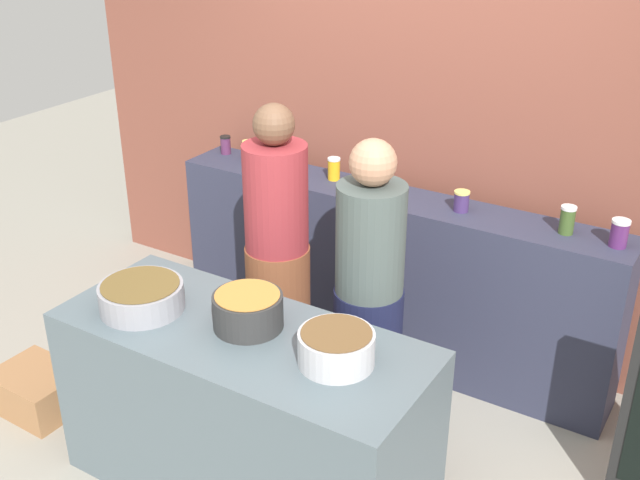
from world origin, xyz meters
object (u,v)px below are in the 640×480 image
at_px(preserve_jar_5, 369,180).
at_px(preserve_jar_7, 567,220).
at_px(cook_in_cap, 368,314).
at_px(bread_crate, 38,390).
at_px(preserve_jar_4, 334,169).
at_px(preserve_jar_6, 461,201).
at_px(cooking_pot_center, 248,311).
at_px(cooking_pot_right, 336,348).
at_px(preserve_jar_8, 619,233).
at_px(preserve_jar_1, 249,151).
at_px(cook_with_tongs, 278,272).
at_px(preserve_jar_3, 267,161).
at_px(preserve_jar_0, 226,145).
at_px(cooking_pot_left, 142,297).
at_px(preserve_jar_2, 258,156).

distance_m(preserve_jar_5, preserve_jar_7, 1.13).
distance_m(cook_in_cap, bread_crate, 1.90).
relative_size(preserve_jar_4, preserve_jar_6, 1.18).
distance_m(cooking_pot_center, cooking_pot_right, 0.47).
xyz_separation_m(preserve_jar_7, cooking_pot_right, (-0.51, -1.40, -0.15)).
bearing_deg(preserve_jar_8, preserve_jar_1, 178.93).
xyz_separation_m(preserve_jar_7, bread_crate, (-2.32, -1.53, -0.98)).
bearing_deg(cook_in_cap, cook_with_tongs, 171.55).
height_order(preserve_jar_3, preserve_jar_5, preserve_jar_3).
height_order(preserve_jar_5, bread_crate, preserve_jar_5).
bearing_deg(preserve_jar_6, preserve_jar_7, 1.49).
bearing_deg(preserve_jar_4, cooking_pot_center, -74.06).
bearing_deg(cook_with_tongs, preserve_jar_0, 140.36).
bearing_deg(preserve_jar_8, preserve_jar_4, 178.45).
xyz_separation_m(preserve_jar_6, bread_crate, (-1.76, -1.52, -0.97)).
bearing_deg(cooking_pot_left, cooking_pot_center, 15.05).
bearing_deg(bread_crate, cook_with_tongs, 38.16).
relative_size(preserve_jar_8, cooking_pot_center, 0.45).
xyz_separation_m(preserve_jar_0, preserve_jar_3, (0.42, -0.14, 0.01)).
xyz_separation_m(preserve_jar_1, cook_in_cap, (1.31, -0.82, -0.35)).
height_order(preserve_jar_6, cooking_pot_left, preserve_jar_6).
relative_size(preserve_jar_3, cooking_pot_center, 0.44).
distance_m(preserve_jar_2, cooking_pot_left, 1.55).
height_order(preserve_jar_3, cooking_pot_right, preserve_jar_3).
height_order(preserve_jar_7, cooking_pot_right, preserve_jar_7).
relative_size(preserve_jar_8, cooking_pot_right, 0.45).
relative_size(preserve_jar_1, bread_crate, 0.29).
distance_m(preserve_jar_5, cooking_pot_right, 1.54).
bearing_deg(cooking_pot_left, preserve_jar_4, 86.07).
bearing_deg(preserve_jar_2, cooking_pot_left, -74.32).
bearing_deg(preserve_jar_3, cook_with_tongs, -51.18).
xyz_separation_m(preserve_jar_6, cooking_pot_left, (-0.92, -1.48, -0.14)).
distance_m(preserve_jar_0, preserve_jar_2, 0.31).
bearing_deg(preserve_jar_8, cooking_pot_center, -132.65).
relative_size(preserve_jar_5, cook_with_tongs, 0.06).
xyz_separation_m(preserve_jar_2, bread_crate, (-0.42, -1.52, -0.97)).
height_order(preserve_jar_0, preserve_jar_1, preserve_jar_1).
bearing_deg(cooking_pot_right, bread_crate, -175.75).
bearing_deg(preserve_jar_0, cooking_pot_center, -49.16).
bearing_deg(cook_with_tongs, cook_in_cap, -8.45).
bearing_deg(cooking_pot_center, preserve_jar_7, 54.23).
bearing_deg(preserve_jar_6, preserve_jar_1, 178.46).
bearing_deg(preserve_jar_1, cook_in_cap, -32.16).
bearing_deg(preserve_jar_0, preserve_jar_3, -18.30).
distance_m(preserve_jar_2, cooking_pot_center, 1.64).
distance_m(preserve_jar_0, preserve_jar_8, 2.46).
relative_size(cooking_pot_center, bread_crate, 0.69).
bearing_deg(preserve_jar_2, cook_with_tongs, -48.49).
distance_m(preserve_jar_3, cooking_pot_left, 1.45).
relative_size(preserve_jar_7, cooking_pot_center, 0.48).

